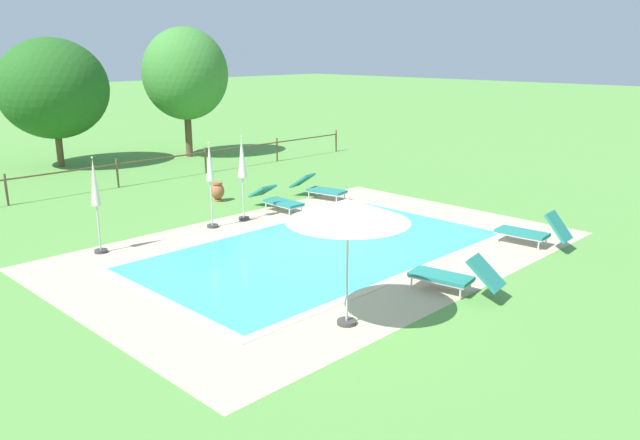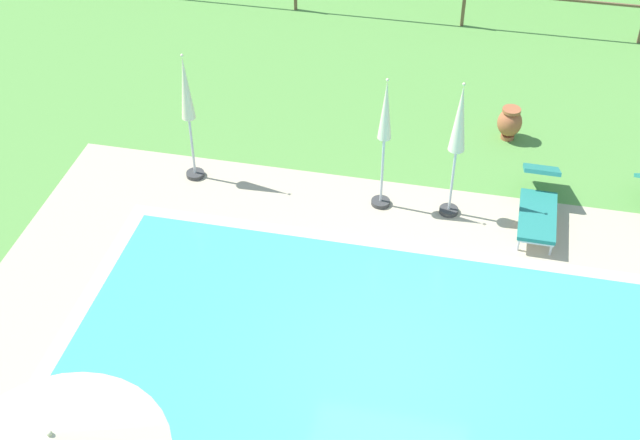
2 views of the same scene
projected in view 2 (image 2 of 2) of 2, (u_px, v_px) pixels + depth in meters
ground_plane at (390, 373)px, 11.99m from camera, size 160.00×160.00×0.00m
pool_deck_paving at (390, 373)px, 11.99m from camera, size 12.69×8.65×0.01m
swimming_pool_water at (390, 373)px, 11.99m from camera, size 9.10×5.07×0.01m
pool_coping_rim at (390, 373)px, 11.98m from camera, size 9.58×5.55×0.01m
sun_lounger_north_near_steps at (539, 203)px, 14.33m from camera, size 0.63×2.06×0.75m
patio_umbrella_closed_row_west at (385, 125)px, 13.85m from camera, size 0.32×0.32×2.46m
patio_umbrella_closed_row_mid_west at (187, 100)px, 14.48m from camera, size 0.32×0.32×2.44m
patio_umbrella_closed_row_centre at (459, 128)px, 13.62m from camera, size 0.32×0.32×2.51m
terracotta_urn_near_fence at (510, 122)px, 16.19m from camera, size 0.46×0.46×0.65m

